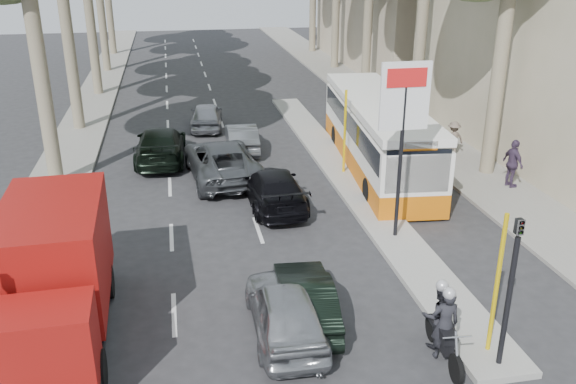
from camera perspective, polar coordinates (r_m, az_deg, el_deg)
name	(u,v)px	position (r m, az deg, el deg)	size (l,w,h in m)	color
ground	(337,345)	(14.65, 4.58, -14.05)	(120.00, 120.00, 0.00)	#28282B
sidewalk_right	(365,93)	(39.25, 7.20, 9.14)	(3.20, 70.00, 0.12)	gray
median_left	(97,94)	(40.58, -17.42, 8.74)	(2.40, 64.00, 0.12)	gray
traffic_island	(343,173)	(24.85, 5.20, 1.76)	(1.50, 26.00, 0.16)	gray
billboard	(403,126)	(18.34, 10.69, 6.06)	(1.50, 12.10, 5.60)	yellow
traffic_light_island	(513,269)	(13.36, 20.33, -6.74)	(0.16, 0.41, 3.60)	black
silver_hatchback	(285,309)	(14.60, -0.29, -10.91)	(1.59, 3.95, 1.35)	#9C9FA4
dark_hatchback	(305,298)	(15.15, 1.63, -9.89)	(1.28, 3.67, 1.21)	black
queue_car_a	(222,160)	(24.33, -6.22, 2.97)	(2.51, 5.45, 1.51)	#4A4D51
queue_car_b	(273,188)	(21.62, -1.39, 0.40)	(1.88, 4.63, 1.34)	black
queue_car_c	(206,116)	(31.48, -7.65, 7.09)	(1.57, 3.89, 1.33)	#A1A3A9
queue_car_d	(242,137)	(27.73, -4.36, 5.12)	(1.32, 3.79, 1.25)	#54575C
queue_car_e	(161,145)	(26.84, -11.83, 4.37)	(2.04, 5.02, 1.46)	black
red_truck	(54,274)	(15.02, -21.07, -7.20)	(2.40, 5.92, 3.12)	black
city_bus	(377,132)	(25.37, 8.34, 5.54)	(3.45, 11.38, 2.95)	#D0640B
motorcycle	(442,322)	(14.28, 14.20, -11.69)	(0.81, 2.18, 1.85)	black
pedestrian_near	(513,164)	(24.46, 20.30, 2.51)	(1.08, 0.53, 1.85)	#44344E
pedestrian_far	(453,139)	(27.49, 15.21, 4.83)	(0.99, 0.44, 1.53)	#695A4E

